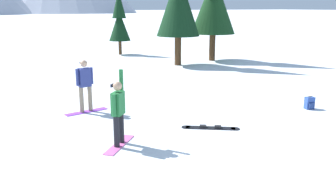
% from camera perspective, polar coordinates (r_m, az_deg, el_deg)
% --- Properties ---
extents(ground_plane, '(800.00, 800.00, 0.00)m').
position_cam_1_polar(ground_plane, '(8.81, 21.77, -11.38)').
color(ground_plane, white).
extents(snowboarder_midground, '(1.21, 1.26, 2.01)m').
position_cam_1_polar(snowboarder_midground, '(9.43, -7.96, -2.62)').
color(snowboarder_midground, pink).
rests_on(snowboarder_midground, ground_plane).
extents(snowboarder_background, '(1.55, 0.53, 1.85)m').
position_cam_1_polar(snowboarder_background, '(12.68, -13.13, 1.54)').
color(snowboarder_background, '#993FD8').
rests_on(snowboarder_background, ground_plane).
extents(loose_snowboard_near_right, '(1.62, 1.20, 0.09)m').
position_cam_1_polar(loose_snowboard_near_right, '(10.99, 6.80, -5.28)').
color(loose_snowboard_near_right, black).
rests_on(loose_snowboard_near_right, ground_plane).
extents(backpack_blue, '(0.35, 0.31, 0.47)m').
position_cam_1_polar(backpack_blue, '(13.89, 21.69, -1.30)').
color(backpack_blue, '#2D4C9E').
rests_on(backpack_blue, ground_plane).
extents(pine_tree_twin, '(1.64, 1.64, 4.86)m').
position_cam_1_polar(pine_tree_twin, '(28.03, -7.79, 11.74)').
color(pine_tree_twin, '#472D19').
rests_on(pine_tree_twin, ground_plane).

